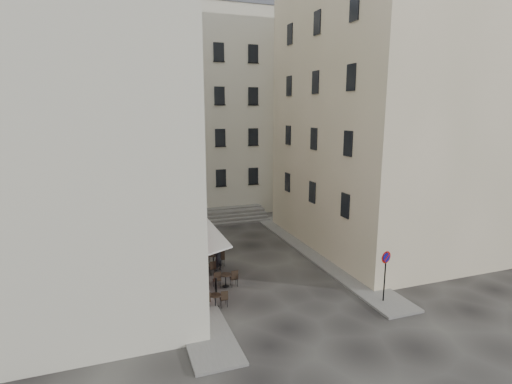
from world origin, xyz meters
name	(u,v)px	position (x,y,z in m)	size (l,w,h in m)	color
ground	(268,279)	(0.00, 0.00, 0.00)	(90.00, 90.00, 0.00)	black
sidewalk_left	(177,263)	(-4.50, 4.00, 0.06)	(2.00, 22.00, 0.12)	slate
sidewalk_right	(315,251)	(4.50, 3.00, 0.06)	(2.00, 18.00, 0.12)	slate
building_left	(49,89)	(-10.50, 3.00, 10.31)	(12.20, 16.20, 20.60)	beige
building_right	(394,110)	(10.50, 3.50, 9.31)	(12.20, 14.20, 18.60)	#C0B38E
building_back	(186,110)	(-1.00, 19.00, 9.31)	(18.20, 10.20, 18.60)	beige
cafe_storefront	(187,250)	(-4.32, 1.00, 1.88)	(1.74, 7.30, 3.50)	#440C09
stone_steps	(214,217)	(0.00, 12.57, 0.40)	(9.00, 3.15, 0.80)	#5B5856
bollard_near	(216,286)	(-3.25, -1.00, 0.53)	(0.12, 0.12, 0.98)	black
bollard_mid	(202,262)	(-3.25, 2.50, 0.53)	(0.12, 0.12, 0.98)	black
bollard_far	(191,244)	(-3.25, 6.00, 0.53)	(0.12, 0.12, 0.98)	black
no_parking_sign	(386,267)	(4.30, -4.52, 1.90)	(0.60, 0.17, 2.67)	black
bistro_table_a	(215,299)	(-3.60, -2.22, 0.42)	(1.18, 0.55, 0.83)	black
bistro_table_b	(225,279)	(-2.53, -0.18, 0.47)	(1.30, 0.61, 0.91)	black
bistro_table_c	(205,269)	(-3.19, 1.70, 0.42)	(1.16, 0.54, 0.81)	black
bistro_table_d	(213,259)	(-2.46, 2.86, 0.48)	(1.33, 0.62, 0.94)	black
bistro_table_e	(197,248)	(-2.99, 5.17, 0.45)	(1.25, 0.59, 0.88)	black
pedestrian	(218,258)	(-2.32, 2.17, 0.80)	(0.58, 0.38, 1.60)	black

